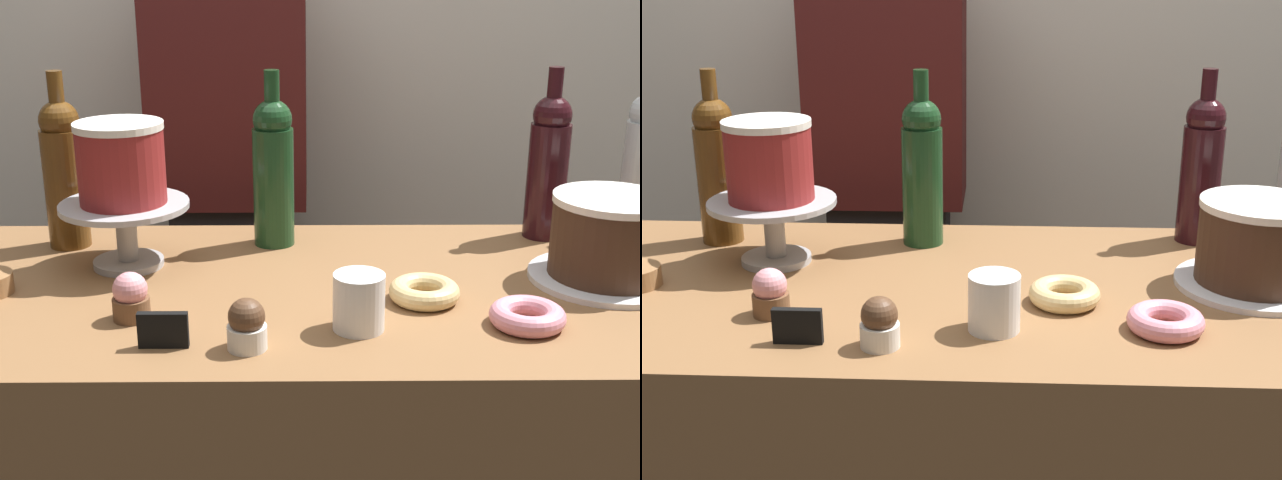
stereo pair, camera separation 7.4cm
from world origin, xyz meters
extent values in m
cube|color=silver|center=(0.00, 0.90, 1.30)|extent=(6.00, 0.05, 2.60)
cylinder|color=#B2B2B7|center=(-0.34, 0.10, 0.90)|extent=(0.12, 0.12, 0.01)
cylinder|color=#B2B2B7|center=(-0.34, 0.10, 0.95)|extent=(0.04, 0.04, 0.09)
cylinder|color=#B2B2B7|center=(-0.34, 0.10, 1.00)|extent=(0.22, 0.22, 0.01)
cylinder|color=maroon|center=(-0.34, 0.10, 1.07)|extent=(0.15, 0.15, 0.13)
cylinder|color=white|center=(-0.34, 0.10, 1.14)|extent=(0.15, 0.15, 0.01)
cylinder|color=white|center=(0.48, 0.02, 0.90)|extent=(0.26, 0.26, 0.01)
cylinder|color=#3D2619|center=(0.48, 0.02, 0.96)|extent=(0.19, 0.19, 0.12)
cylinder|color=white|center=(0.48, 0.02, 1.03)|extent=(0.20, 0.20, 0.01)
cylinder|color=#193D1E|center=(-0.08, 0.22, 1.00)|extent=(0.08, 0.08, 0.22)
sphere|color=#193D1E|center=(-0.08, 0.22, 1.13)|extent=(0.07, 0.07, 0.07)
cylinder|color=#193D1E|center=(-0.08, 0.22, 1.18)|extent=(0.03, 0.03, 0.08)
cylinder|color=black|center=(0.43, 0.25, 1.00)|extent=(0.08, 0.08, 0.22)
sphere|color=black|center=(0.43, 0.25, 1.13)|extent=(0.07, 0.07, 0.07)
cylinder|color=black|center=(0.43, 0.25, 1.18)|extent=(0.03, 0.03, 0.08)
cylinder|color=#5B3814|center=(-0.47, 0.21, 1.00)|extent=(0.08, 0.08, 0.22)
sphere|color=#5B3814|center=(-0.47, 0.21, 1.13)|extent=(0.07, 0.07, 0.07)
cylinder|color=#5B3814|center=(-0.47, 0.21, 1.18)|extent=(0.03, 0.03, 0.08)
cylinder|color=white|center=(-0.10, -0.23, 0.91)|extent=(0.06, 0.06, 0.03)
sphere|color=brown|center=(-0.10, -0.23, 0.94)|extent=(0.05, 0.05, 0.05)
cylinder|color=brown|center=(-0.28, -0.13, 0.91)|extent=(0.06, 0.06, 0.03)
sphere|color=pink|center=(-0.28, -0.13, 0.94)|extent=(0.05, 0.05, 0.05)
torus|color=#E0C17F|center=(0.16, -0.07, 0.91)|extent=(0.11, 0.11, 0.03)
torus|color=pink|center=(0.30, -0.16, 0.91)|extent=(0.11, 0.11, 0.03)
cube|color=black|center=(-0.22, -0.23, 0.92)|extent=(0.07, 0.01, 0.05)
cylinder|color=white|center=(0.05, -0.17, 0.93)|extent=(0.08, 0.08, 0.08)
cube|color=black|center=(-0.21, 0.66, 0.42)|extent=(0.28, 0.18, 0.85)
cube|color=#4C1919|center=(-0.21, 0.66, 1.12)|extent=(0.36, 0.22, 0.55)
camera|label=1|loc=(-0.01, -1.27, 1.41)|focal=46.66mm
camera|label=2|loc=(0.06, -1.27, 1.41)|focal=46.66mm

